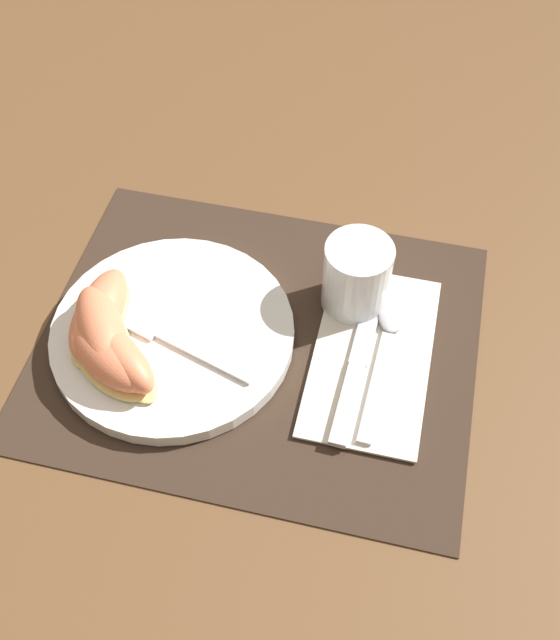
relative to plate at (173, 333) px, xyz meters
The scene contains 12 objects.
ground_plane 0.09m from the plate, 11.64° to the left, with size 3.00×3.00×0.00m, color brown.
placemat 0.09m from the plate, 11.64° to the left, with size 0.44×0.36×0.00m.
plate is the anchor object (origin of this frame).
juice_glass 0.19m from the plate, 27.52° to the left, with size 0.07×0.07×0.08m.
napkin 0.20m from the plate, ahead, with size 0.12×0.21×0.00m.
knife 0.19m from the plate, ahead, with size 0.03×0.23×0.01m.
spoon 0.22m from the plate, 14.98° to the left, with size 0.04×0.19×0.01m.
fork 0.02m from the plate, 110.71° to the right, with size 0.17×0.07×0.00m.
citrus_wedge_0 0.07m from the plate, behind, with size 0.05×0.11×0.04m.
citrus_wedge_1 0.07m from the plate, 148.18° to the right, with size 0.11×0.13×0.05m.
citrus_wedge_2 0.07m from the plate, 123.74° to the right, with size 0.11×0.10×0.04m.
citrus_wedge_3 0.07m from the plate, 119.45° to the right, with size 0.11×0.09×0.04m.
Camera 1 is at (0.12, -0.42, 0.63)m, focal length 42.00 mm.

